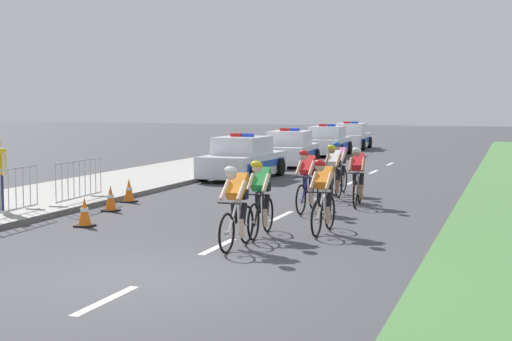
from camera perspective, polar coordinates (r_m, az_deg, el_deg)
name	(u,v)px	position (r m, az deg, el deg)	size (l,w,h in m)	color
ground_plane	(154,278)	(11.58, -7.79, -8.08)	(160.00, 160.00, 0.00)	#424247
sidewalk_slab	(156,175)	(27.05, -7.60, -0.38)	(4.14, 60.00, 0.12)	#A3A099
kerb_edge	(207,177)	(26.21, -3.71, -0.51)	(0.16, 60.00, 0.13)	#9E9E99
lane_markings_centre	(323,196)	(21.42, 5.14, -1.95)	(0.14, 25.60, 0.01)	white
cyclist_lead	(236,206)	(13.57, -1.50, -2.70)	(0.42, 1.72, 1.56)	black
cyclist_second	(261,197)	(14.82, 0.35, -2.04)	(0.42, 1.72, 1.56)	black
cyclist_third	(323,195)	(15.22, 5.14, -1.87)	(0.42, 1.72, 1.56)	black
cyclist_fourth	(307,180)	(18.20, 3.92, -0.71)	(0.43, 1.72, 1.56)	black
cyclist_fifth	(358,176)	(19.42, 7.75, -0.38)	(0.44, 1.72, 1.56)	black
cyclist_sixth	(334,171)	(20.53, 5.95, -0.07)	(0.42, 1.72, 1.56)	black
cyclist_seventh	(339,167)	(21.85, 6.35, 0.24)	(0.43, 1.72, 1.56)	black
police_car_nearest	(243,159)	(26.26, -0.98, 0.86)	(2.09, 4.45, 1.59)	silver
police_car_second	(290,150)	(31.74, 2.62, 1.59)	(2.28, 4.54, 1.59)	white
police_car_third	(327,142)	(38.17, 5.46, 2.17)	(2.17, 4.49, 1.59)	silver
police_car_furthest	(351,137)	(43.77, 7.25, 2.53)	(2.15, 4.48, 1.59)	white
crowd_barrier_front	(8,193)	(17.59, -18.34, -1.63)	(0.62, 2.32, 1.07)	#B7BABF
crowd_barrier_middle	(80,181)	(19.69, -13.29, -0.81)	(0.62, 2.32, 1.07)	#B7BABF
traffic_cone_near	(85,212)	(16.44, -12.92, -3.13)	(0.36, 0.36, 0.64)	black
traffic_cone_mid	(129,191)	(20.26, -9.65, -1.53)	(0.36, 0.36, 0.64)	black
traffic_cone_far	(111,199)	(18.66, -11.01, -2.12)	(0.36, 0.36, 0.64)	black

